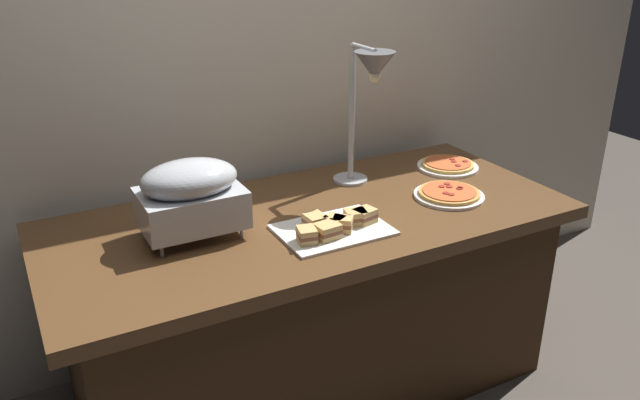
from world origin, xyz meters
TOP-DOWN VIEW (x-y plane):
  - ground_plane at (0.00, 0.00)m, footprint 8.00×8.00m
  - back_wall at (0.00, 0.50)m, footprint 4.40×0.04m
  - buffet_table at (0.00, 0.00)m, footprint 1.90×0.84m
  - chafing_dish at (-0.43, 0.04)m, footprint 0.34×0.23m
  - heat_lamp at (0.29, 0.10)m, footprint 0.15×0.30m
  - pizza_plate_front at (0.74, 0.15)m, footprint 0.26×0.26m
  - pizza_plate_center at (0.54, -0.11)m, footprint 0.27×0.27m
  - sandwich_platter at (-0.00, -0.17)m, footprint 0.37×0.27m
  - sauce_cup_near at (-0.50, 0.28)m, footprint 0.06×0.06m

SIDE VIEW (x-z plane):
  - ground_plane at x=0.00m, z-range 0.00..0.00m
  - buffet_table at x=0.00m, z-range 0.01..0.77m
  - pizza_plate_front at x=0.74m, z-range 0.76..0.79m
  - pizza_plate_center at x=0.54m, z-range 0.76..0.79m
  - sauce_cup_near at x=-0.50m, z-range 0.76..0.80m
  - sandwich_platter at x=0.00m, z-range 0.75..0.81m
  - chafing_dish at x=-0.43m, z-range 0.78..1.04m
  - heat_lamp at x=0.29m, z-range 0.92..1.47m
  - back_wall at x=0.00m, z-range 0.00..2.40m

